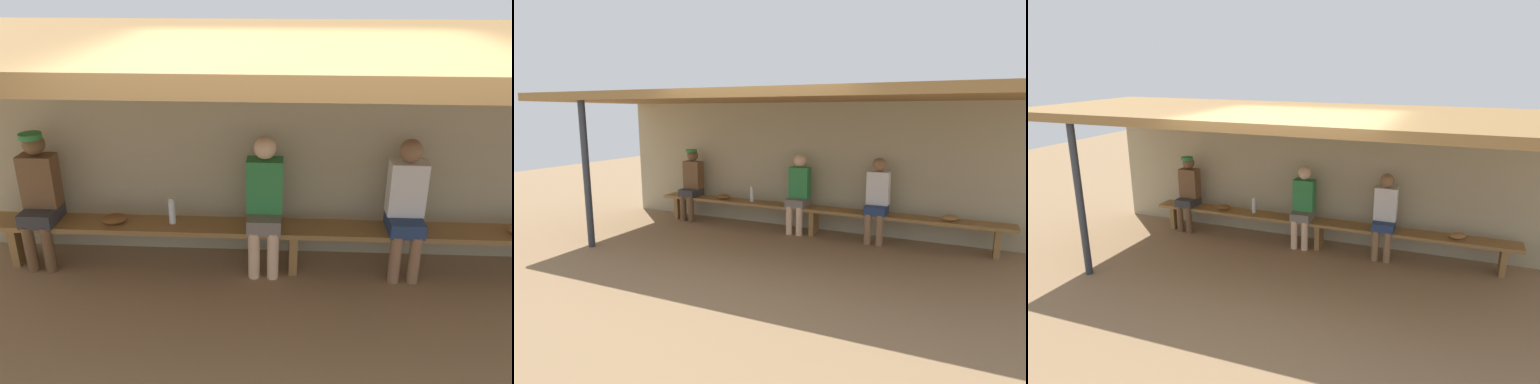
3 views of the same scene
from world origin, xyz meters
TOP-DOWN VIEW (x-y plane):
  - ground_plane at (0.00, 0.00)m, footprint 24.00×24.00m
  - back_wall at (0.00, 2.00)m, footprint 8.00×0.20m
  - dugout_roof at (0.00, 0.70)m, footprint 8.00×2.80m
  - support_post at (-2.85, -0.55)m, footprint 0.10×0.10m
  - bench at (0.00, 1.55)m, footprint 6.00×0.36m
  - player_rightmost at (1.04, 1.55)m, footprint 0.34×0.42m
  - player_in_blue at (-0.28, 1.55)m, footprint 0.34×0.42m
  - player_middle at (-2.46, 1.55)m, footprint 0.34×0.42m
  - water_bottle_clear at (-1.18, 1.57)m, footprint 0.07×0.07m
  - baseball_glove_worn at (2.11, 1.54)m, footprint 0.29×0.26m
  - baseball_glove_dark_brown at (-1.74, 1.53)m, footprint 0.28×0.24m

SIDE VIEW (x-z plane):
  - ground_plane at x=0.00m, z-range 0.00..0.00m
  - bench at x=0.00m, z-range 0.16..0.62m
  - baseball_glove_worn at x=2.11m, z-range 0.46..0.55m
  - baseball_glove_dark_brown at x=-1.74m, z-range 0.46..0.55m
  - water_bottle_clear at x=-1.18m, z-range 0.45..0.72m
  - player_rightmost at x=1.04m, z-range 0.06..1.40m
  - player_in_blue at x=-0.28m, z-range 0.06..1.40m
  - player_middle at x=-2.46m, z-range 0.07..1.42m
  - back_wall at x=0.00m, z-range 0.00..2.20m
  - support_post at x=-2.85m, z-range 0.00..2.20m
  - dugout_roof at x=0.00m, z-range 2.20..2.32m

